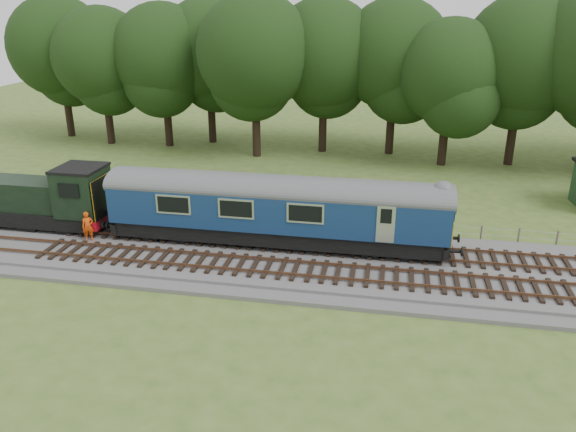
# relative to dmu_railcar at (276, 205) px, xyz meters

# --- Properties ---
(ground) EXTENTS (120.00, 120.00, 0.00)m
(ground) POSITION_rel_dmu_railcar_xyz_m (5.09, -1.40, -2.61)
(ground) COLOR #435F23
(ground) RESTS_ON ground
(ballast) EXTENTS (70.00, 7.00, 0.35)m
(ballast) POSITION_rel_dmu_railcar_xyz_m (5.09, -1.40, -2.43)
(ballast) COLOR #4C4C4F
(ballast) RESTS_ON ground
(track_north) EXTENTS (67.20, 2.40, 0.21)m
(track_north) POSITION_rel_dmu_railcar_xyz_m (5.09, -0.00, -2.19)
(track_north) COLOR black
(track_north) RESTS_ON ballast
(track_south) EXTENTS (67.20, 2.40, 0.21)m
(track_south) POSITION_rel_dmu_railcar_xyz_m (5.09, -3.00, -2.19)
(track_south) COLOR black
(track_south) RESTS_ON ballast
(fence) EXTENTS (64.00, 0.12, 1.00)m
(fence) POSITION_rel_dmu_railcar_xyz_m (5.09, 3.10, -2.61)
(fence) COLOR #6B6054
(fence) RESTS_ON ground
(tree_line) EXTENTS (70.00, 8.00, 18.00)m
(tree_line) POSITION_rel_dmu_railcar_xyz_m (5.09, 20.60, -2.61)
(tree_line) COLOR black
(tree_line) RESTS_ON ground
(dmu_railcar) EXTENTS (18.05, 2.86, 3.88)m
(dmu_railcar) POSITION_rel_dmu_railcar_xyz_m (0.00, 0.00, 0.00)
(dmu_railcar) COLOR black
(dmu_railcar) RESTS_ON ground
(shunter_loco) EXTENTS (8.91, 2.60, 3.38)m
(shunter_loco) POSITION_rel_dmu_railcar_xyz_m (-13.93, 0.00, -0.63)
(shunter_loco) COLOR black
(shunter_loco) RESTS_ON ground
(worker) EXTENTS (0.72, 0.64, 1.67)m
(worker) POSITION_rel_dmu_railcar_xyz_m (-10.23, -1.52, -1.42)
(worker) COLOR #EA480C
(worker) RESTS_ON ballast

